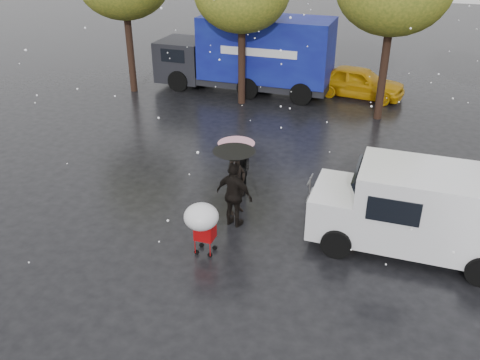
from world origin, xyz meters
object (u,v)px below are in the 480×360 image
(person_pink, at_px, (236,185))
(vendor_cart, at_px, (339,194))
(shopping_cart, at_px, (202,219))
(blue_truck, at_px, (249,54))
(person_black, at_px, (234,195))
(yellow_taxi, at_px, (359,82))
(white_van, at_px, (420,209))

(person_pink, bearing_deg, vendor_cart, -51.21)
(vendor_cart, height_order, shopping_cart, shopping_cart)
(blue_truck, bearing_deg, person_black, -73.52)
(shopping_cart, relative_size, blue_truck, 0.18)
(person_black, distance_m, yellow_taxi, 12.44)
(blue_truck, xyz_separation_m, yellow_taxi, (5.08, 0.80, -1.05))
(person_black, height_order, vendor_cart, person_black)
(shopping_cart, xyz_separation_m, white_van, (4.91, 2.02, 0.10))
(yellow_taxi, bearing_deg, shopping_cart, 179.68)
(shopping_cart, height_order, yellow_taxi, shopping_cart)
(shopping_cart, height_order, blue_truck, blue_truck)
(vendor_cart, bearing_deg, white_van, -23.46)
(person_black, relative_size, shopping_cart, 1.26)
(person_pink, relative_size, blue_truck, 0.21)
(person_black, height_order, yellow_taxi, person_black)
(person_black, bearing_deg, blue_truck, -60.90)
(person_black, distance_m, vendor_cart, 2.91)
(blue_truck, height_order, yellow_taxi, blue_truck)
(white_van, bearing_deg, person_pink, 177.30)
(yellow_taxi, bearing_deg, white_van, -158.35)
(person_pink, height_order, vendor_cart, person_pink)
(shopping_cart, bearing_deg, vendor_cart, 45.88)
(person_pink, distance_m, vendor_cart, 2.84)
(yellow_taxi, bearing_deg, vendor_cart, -167.72)
(shopping_cart, distance_m, white_van, 5.31)
(vendor_cart, height_order, yellow_taxi, yellow_taxi)
(vendor_cart, xyz_separation_m, yellow_taxi, (-0.91, 11.00, -0.01))
(person_black, relative_size, white_van, 0.38)
(person_black, bearing_deg, shopping_cart, 93.81)
(yellow_taxi, bearing_deg, person_pink, 178.58)
(vendor_cart, bearing_deg, person_black, -152.97)
(person_pink, relative_size, shopping_cart, 1.20)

